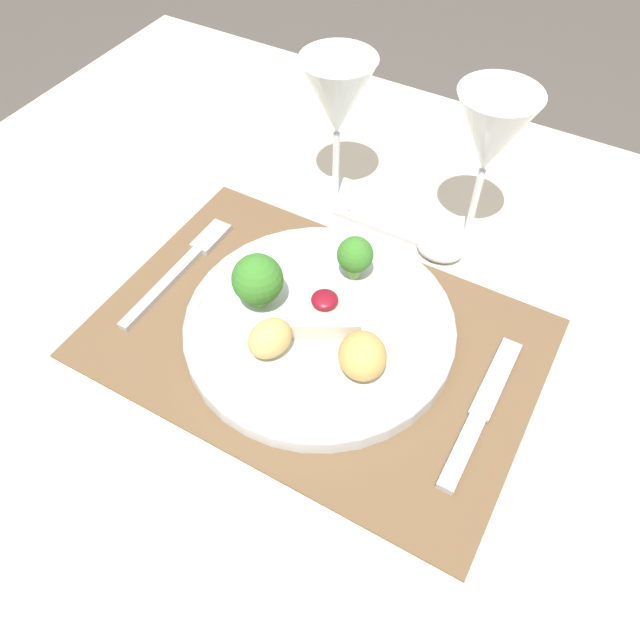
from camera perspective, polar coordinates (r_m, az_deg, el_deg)
The scene contains 9 objects.
ground_plane at distance 1.31m, azimuth -0.21°, elevation -21.61°, with size 8.00×8.00×0.00m, color #4C4742.
dining_table at distance 0.73m, azimuth -0.35°, elevation -6.53°, with size 1.17×0.97×0.74m.
placemat at distance 0.64m, azimuth -0.39°, elevation -1.68°, with size 0.44×0.30×0.00m, color brown.
dinner_plate at distance 0.63m, azimuth -0.20°, elevation -0.18°, with size 0.28×0.28×0.08m.
fork at distance 0.72m, azimuth -12.30°, elevation 4.99°, with size 0.02×0.18×0.01m.
knife at distance 0.60m, azimuth 14.12°, elevation -8.87°, with size 0.02×0.18×0.01m.
spoon at distance 0.74m, azimuth 9.87°, elevation 6.85°, with size 0.17×0.05×0.02m.
wine_glass_near at distance 0.68m, azimuth 15.30°, elevation 15.65°, with size 0.08×0.08×0.19m.
wine_glass_far at distance 0.72m, azimuth 1.60°, elevation 19.24°, with size 0.08×0.08×0.18m.
Camera 1 is at (0.20, -0.34, 1.25)m, focal length 35.00 mm.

